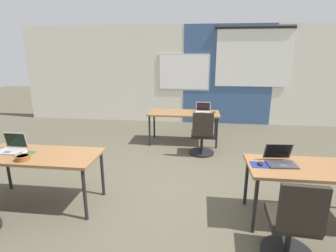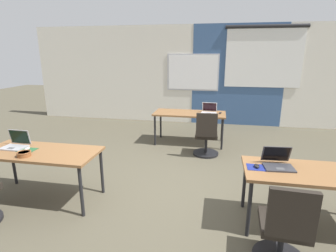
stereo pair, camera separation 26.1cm
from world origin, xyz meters
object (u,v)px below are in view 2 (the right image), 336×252
Objects in this scene: mouse_near_right_inner at (257,166)px; mouse_far_right at (220,113)px; chair_far_right at (206,138)px; laptop_near_left_end at (16,144)px; mouse_near_left_end at (27,149)px; desk_near_right at (316,177)px; snack_bowl at (24,154)px; laptop_near_right_inner at (278,163)px; desk_far_center at (190,115)px; chair_near_right_inner at (284,233)px; desk_near_left at (41,155)px; laptop_far_right at (209,111)px.

mouse_far_right is at bearing 98.34° from mouse_near_right_inner.
laptop_near_left_end reaches higher than chair_far_right.
mouse_near_left_end is at bearing 39.42° from chair_far_right.
snack_bowl is (-3.58, -0.21, 0.10)m from desk_near_right.
desk_near_right is at bearing 0.07° from mouse_near_left_end.
snack_bowl is at bearing -129.55° from mouse_far_right.
mouse_near_left_end is (-3.28, -0.08, -0.03)m from laptop_near_right_inner.
desk_far_center is 0.68m from mouse_far_right.
desk_near_right is 4.75× the size of laptop_near_left_end.
desk_near_right and desk_far_center have the same top height.
desk_near_right is 0.66m from mouse_near_right_inner.
mouse_near_right_inner is at bearing -0.05° from mouse_near_left_end.
laptop_near_left_end is (-3.28, 0.08, 0.03)m from mouse_near_right_inner.
chair_far_right is at bearing -69.20° from chair_near_right_inner.
chair_far_right is at bearing 45.48° from snack_bowl.
mouse_far_right reaches higher than desk_near_left.
chair_far_right is at bearing 107.92° from mouse_near_right_inner.
desk_near_left is at bearing 176.64° from laptop_near_right_inner.
chair_far_right is (-0.26, -0.75, -0.36)m from mouse_far_right.
mouse_near_right_inner is 2.93m from snack_bowl.
laptop_near_right_inner is 3.18m from snack_bowl.
desk_near_left is 9.01× the size of snack_bowl.
mouse_near_left_end reaches higher than desk_near_left.
laptop_far_right reaches higher than chair_near_right_inner.
mouse_near_right_inner is 0.58× the size of snack_bowl.
mouse_near_left_end is at bearing 119.40° from snack_bowl.
laptop_far_right is 3.66m from chair_near_right_inner.
chair_near_right_inner is at bearing -71.59° from laptop_far_right.
desk_far_center is 9.01× the size of snack_bowl.
desk_near_right is 0.43m from laptop_near_right_inner.
chair_near_right_inner reaches higher than mouse_near_left_end.
mouse_near_right_inner is at bearing 3.93° from snack_bowl.
desk_near_right is 4.52× the size of laptop_near_right_inner.
laptop_near_left_end is (-0.43, 0.07, 0.11)m from desk_near_left.
laptop_near_right_inner reaches higher than mouse_near_right_inner.
desk_far_center is at bearing 58.73° from snack_bowl.
desk_near_right is at bearing 0.66° from mouse_near_right_inner.
laptop_near_right_inner reaches higher than chair_far_right.
chair_near_right_inner is 5.18× the size of snack_bowl.
chair_near_right_inner reaches higher than mouse_near_right_inner.
chair_far_right is at bearing -59.83° from desk_far_center.
desk_near_left is 3.50m from desk_near_right.
mouse_near_left_end is (-0.19, -0.00, 0.08)m from desk_near_left.
laptop_near_right_inner is (0.91, -2.77, -0.00)m from laptop_far_right.
laptop_near_right_inner is at bearing 1.41° from laptop_near_left_end.
laptop_far_right is at bearing 114.95° from desk_near_right.
laptop_near_right_inner is 0.39× the size of chair_near_right_inner.
chair_far_right reaches higher than mouse_far_right.
chair_far_right reaches higher than snack_bowl.
laptop_far_right is at bearing -92.56° from chair_far_right.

